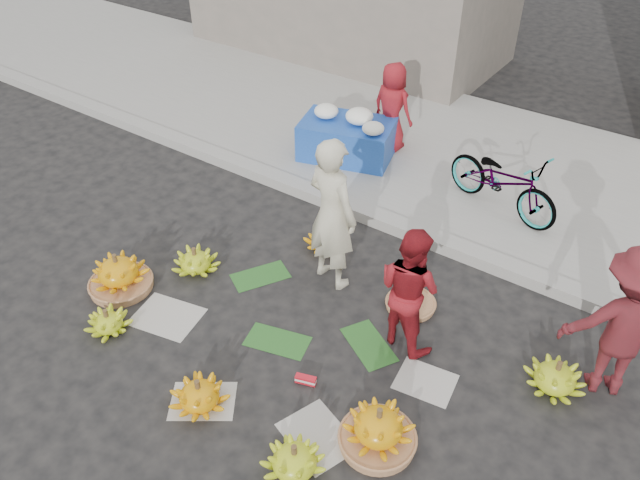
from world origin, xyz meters
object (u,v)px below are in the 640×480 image
Objects in this scene: banana_bunch_0 at (119,274)px; bicycle at (503,181)px; flower_table at (347,137)px; vendor_cream at (332,214)px; banana_bunch_4 at (378,429)px.

bicycle is at bearing 52.16° from banana_bunch_0.
vendor_cream is at bearing -76.90° from flower_table.
bicycle reaches higher than banana_bunch_0.
bicycle is at bearing 97.22° from banana_bunch_4.
banana_bunch_4 is 4.86m from flower_table.
banana_bunch_0 is at bearing 51.69° from vendor_cream.
flower_table is at bearing 81.55° from banana_bunch_0.
banana_bunch_0 is 2.49m from vendor_cream.
bicycle is (2.37, -0.03, 0.11)m from flower_table.
bicycle reaches higher than flower_table.
bicycle reaches higher than banana_bunch_4.
banana_bunch_0 is at bearing 157.91° from bicycle.
vendor_cream reaches higher than bicycle.
vendor_cream is 1.11× the size of bicycle.
banana_bunch_4 is 0.47× the size of bicycle.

